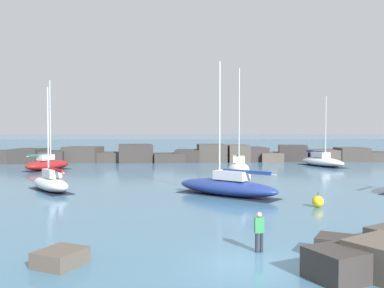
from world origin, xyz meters
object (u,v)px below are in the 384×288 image
(mooring_buoy_orange_near, at_px, (318,201))
(person_on_rocks, at_px, (259,230))
(sailboat_moored_0, at_px, (239,168))
(sailboat_moored_5, at_px, (227,186))
(sailboat_moored_1, at_px, (47,164))
(sailboat_moored_2, at_px, (322,161))
(sailboat_moored_4, at_px, (51,183))

(mooring_buoy_orange_near, distance_m, person_on_rocks, 10.83)
(sailboat_moored_0, bearing_deg, sailboat_moored_5, -103.96)
(sailboat_moored_1, height_order, sailboat_moored_2, sailboat_moored_1)
(sailboat_moored_2, xyz_separation_m, sailboat_moored_5, (-15.68, -22.39, 0.03))
(sailboat_moored_5, bearing_deg, person_on_rocks, -93.73)
(sailboat_moored_2, distance_m, person_on_rocks, 39.95)
(sailboat_moored_0, bearing_deg, person_on_rocks, -98.76)
(sailboat_moored_0, distance_m, sailboat_moored_5, 13.52)
(sailboat_moored_1, xyz_separation_m, mooring_buoy_orange_near, (22.65, -24.45, -0.35))
(sailboat_moored_4, height_order, sailboat_moored_5, sailboat_moored_5)
(mooring_buoy_orange_near, xyz_separation_m, person_on_rocks, (-5.80, -9.13, 0.52))
(sailboat_moored_1, distance_m, sailboat_moored_5, 26.47)
(sailboat_moored_0, xyz_separation_m, sailboat_moored_4, (-16.50, -9.96, -0.10))
(sailboat_moored_0, distance_m, sailboat_moored_2, 15.50)
(sailboat_moored_0, relative_size, sailboat_moored_5, 1.13)
(sailboat_moored_5, relative_size, mooring_buoy_orange_near, 10.55)
(sailboat_moored_1, distance_m, person_on_rocks, 37.57)
(sailboat_moored_2, height_order, mooring_buoy_orange_near, sailboat_moored_2)
(sailboat_moored_2, relative_size, mooring_buoy_orange_near, 9.59)
(person_on_rocks, bearing_deg, sailboat_moored_2, 65.46)
(sailboat_moored_1, bearing_deg, sailboat_moored_2, 4.73)
(sailboat_moored_1, height_order, sailboat_moored_5, sailboat_moored_1)
(sailboat_moored_0, bearing_deg, sailboat_moored_4, -148.89)
(sailboat_moored_0, xyz_separation_m, sailboat_moored_1, (-21.01, 6.51, -0.04))
(person_on_rocks, bearing_deg, sailboat_moored_5, 86.27)
(sailboat_moored_5, bearing_deg, mooring_buoy_orange_near, -44.55)
(sailboat_moored_0, distance_m, sailboat_moored_1, 22.00)
(sailboat_moored_0, xyz_separation_m, sailboat_moored_2, (12.42, 9.27, -0.09))
(sailboat_moored_5, distance_m, mooring_buoy_orange_near, 6.88)
(sailboat_moored_4, bearing_deg, person_on_rocks, -54.24)
(sailboat_moored_5, relative_size, person_on_rocks, 6.08)
(mooring_buoy_orange_near, bearing_deg, person_on_rocks, -122.44)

